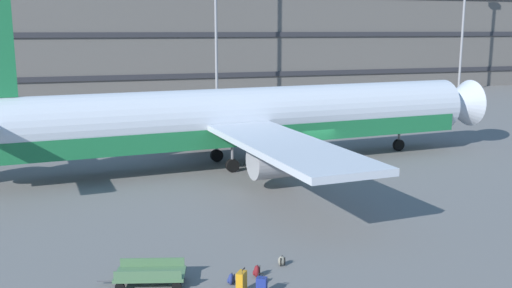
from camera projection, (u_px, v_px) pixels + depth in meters
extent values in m
plane|color=slate|center=(322.00, 167.00, 40.45)|extent=(600.00, 600.00, 0.00)
cube|color=#605B56|center=(182.00, 34.00, 88.97)|extent=(164.67, 15.46, 17.41)
cube|color=#2D2D33|center=(193.00, 76.00, 82.77)|extent=(163.03, 0.24, 0.70)
cube|color=#2D2D33|center=(192.00, 35.00, 81.64)|extent=(163.03, 0.24, 0.70)
cylinder|color=silver|center=(243.00, 116.00, 40.41)|extent=(34.99, 6.78, 3.98)
cube|color=#1E723F|center=(243.00, 132.00, 40.62)|extent=(33.60, 6.58, 1.27)
cone|color=silver|center=(454.00, 104.00, 47.22)|extent=(3.48, 4.03, 3.78)
cube|color=silver|center=(192.00, 105.00, 48.55)|extent=(5.56, 14.92, 0.36)
cube|color=silver|center=(286.00, 146.00, 31.65)|extent=(5.56, 14.92, 0.36)
cylinder|color=#9E9EA3|center=(208.00, 126.00, 46.62)|extent=(3.02, 2.41, 2.19)
cylinder|color=#9E9EA3|center=(275.00, 160.00, 34.50)|extent=(3.02, 2.41, 2.19)
cylinder|color=black|center=(399.00, 145.00, 45.87)|extent=(0.93, 0.42, 0.90)
cylinder|color=slate|center=(399.00, 136.00, 45.72)|extent=(0.20, 0.20, 1.50)
cylinder|color=black|center=(217.00, 156.00, 42.03)|extent=(0.93, 0.42, 0.90)
cylinder|color=slate|center=(217.00, 145.00, 41.88)|extent=(0.20, 0.20, 1.50)
cylinder|color=black|center=(232.00, 166.00, 38.95)|extent=(0.93, 0.42, 0.90)
cylinder|color=slate|center=(232.00, 155.00, 38.81)|extent=(0.20, 0.20, 1.50)
cylinder|color=gray|center=(216.00, 3.00, 74.59)|extent=(0.36, 0.36, 25.62)
cylinder|color=gray|center=(463.00, 22.00, 86.17)|extent=(0.36, 0.36, 20.88)
cube|color=orange|center=(241.00, 282.00, 21.01)|extent=(0.50, 0.53, 0.79)
cylinder|color=#333338|center=(242.00, 272.00, 20.78)|extent=(0.02, 0.02, 0.13)
cylinder|color=#333338|center=(245.00, 269.00, 21.02)|extent=(0.02, 0.02, 0.13)
cube|color=black|center=(243.00, 269.00, 20.89)|extent=(0.17, 0.22, 0.02)
cube|color=navy|center=(262.00, 286.00, 20.84)|extent=(0.46, 0.43, 0.66)
cylinder|color=#333338|center=(258.00, 276.00, 20.71)|extent=(0.02, 0.02, 0.19)
cylinder|color=#333338|center=(264.00, 276.00, 20.65)|extent=(0.02, 0.02, 0.19)
cube|color=black|center=(261.00, 274.00, 20.66)|extent=(0.18, 0.13, 0.02)
ellipsoid|color=navy|center=(231.00, 279.00, 21.80)|extent=(0.36, 0.40, 0.44)
ellipsoid|color=navy|center=(229.00, 280.00, 21.83)|extent=(0.21, 0.25, 0.20)
torus|color=black|center=(232.00, 273.00, 21.75)|extent=(0.05, 0.08, 0.08)
cube|color=black|center=(233.00, 280.00, 21.69)|extent=(0.04, 0.04, 0.37)
cube|color=black|center=(234.00, 278.00, 21.86)|extent=(0.04, 0.04, 0.37)
ellipsoid|color=maroon|center=(257.00, 271.00, 22.46)|extent=(0.35, 0.43, 0.47)
ellipsoid|color=maroon|center=(254.00, 273.00, 22.48)|extent=(0.19, 0.28, 0.21)
torus|color=black|center=(258.00, 265.00, 22.41)|extent=(0.04, 0.08, 0.08)
cube|color=black|center=(260.00, 272.00, 22.36)|extent=(0.03, 0.04, 0.40)
cube|color=black|center=(260.00, 270.00, 22.56)|extent=(0.03, 0.04, 0.40)
ellipsoid|color=gray|center=(282.00, 261.00, 23.55)|extent=(0.33, 0.27, 0.41)
ellipsoid|color=gray|center=(281.00, 261.00, 23.67)|extent=(0.23, 0.12, 0.19)
torus|color=black|center=(282.00, 256.00, 23.47)|extent=(0.08, 0.01, 0.08)
cube|color=black|center=(281.00, 262.00, 23.41)|extent=(0.04, 0.03, 0.35)
cube|color=black|center=(285.00, 262.00, 23.47)|extent=(0.04, 0.03, 0.35)
cube|color=#4C724C|center=(150.00, 274.00, 21.74)|extent=(2.85, 1.94, 0.12)
cylinder|color=#4C4C51|center=(106.00, 281.00, 21.72)|extent=(0.69, 0.23, 0.05)
cube|color=#4C724C|center=(148.00, 276.00, 21.09)|extent=(2.39, 0.69, 0.40)
cube|color=#4C724C|center=(152.00, 263.00, 22.30)|extent=(2.39, 0.69, 0.40)
cylinder|color=black|center=(120.00, 287.00, 21.20)|extent=(0.37, 0.19, 0.36)
cylinder|color=black|center=(125.00, 275.00, 22.29)|extent=(0.37, 0.19, 0.36)
cylinder|color=black|center=(177.00, 286.00, 21.28)|extent=(0.37, 0.19, 0.36)
cylinder|color=black|center=(180.00, 274.00, 22.36)|extent=(0.37, 0.19, 0.36)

